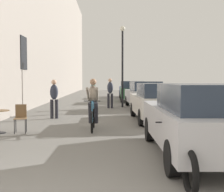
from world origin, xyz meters
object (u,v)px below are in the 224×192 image
object	(u,v)px
parked_car_third	(144,94)
parked_motorcycle	(179,154)
pedestrian_near	(54,97)
parked_car_nearest	(198,119)
parked_car_fourth	(132,91)
street_lamp	(123,56)
parked_car_fifth	(129,89)
pedestrian_far	(110,91)
cafe_chair_far_toward_wall	(21,116)
cyclist_on_bicycle	(93,105)
parked_car_second	(157,101)
pedestrian_mid	(93,94)

from	to	relation	value
parked_car_third	parked_motorcycle	distance (m)	12.43
pedestrian_near	parked_car_nearest	bearing A→B (deg)	-56.04
pedestrian_near	parked_car_fourth	size ratio (longest dim) A/B	0.38
street_lamp	parked_car_fifth	world-z (taller)	street_lamp
parked_car_nearest	parked_car_fourth	size ratio (longest dim) A/B	1.00
parked_car_fourth	pedestrian_far	bearing A→B (deg)	-108.25
cafe_chair_far_toward_wall	street_lamp	world-z (taller)	street_lamp
parked_car_third	pedestrian_far	bearing A→B (deg)	-175.71
parked_car_fifth	parked_motorcycle	world-z (taller)	parked_car_fifth
pedestrian_near	cyclist_on_bicycle	bearing A→B (deg)	-57.31
parked_car_second	street_lamp	bearing A→B (deg)	100.35
pedestrian_near	pedestrian_mid	size ratio (longest dim) A/B	1.01
cafe_chair_far_toward_wall	parked_car_second	xyz separation A→B (m)	(4.76, 2.58, 0.28)
cyclist_on_bicycle	parked_car_nearest	size ratio (longest dim) A/B	0.39
parked_car_third	parked_car_fifth	size ratio (longest dim) A/B	1.03
cyclist_on_bicycle	pedestrian_mid	size ratio (longest dim) A/B	1.06
street_lamp	parked_car_fifth	size ratio (longest dim) A/B	1.12
parked_car_fourth	cyclist_on_bicycle	bearing A→B (deg)	-100.80
pedestrian_near	parked_car_fifth	distance (m)	15.79
cyclist_on_bicycle	parked_car_third	size ratio (longest dim) A/B	0.39
pedestrian_mid	parked_motorcycle	world-z (taller)	pedestrian_mid
pedestrian_near	pedestrian_mid	xyz separation A→B (m)	(1.58, 2.36, -0.01)
parked_car_second	parked_motorcycle	bearing A→B (deg)	-96.67
pedestrian_far	parked_motorcycle	size ratio (longest dim) A/B	0.82
cyclist_on_bicycle	parked_car_nearest	world-z (taller)	cyclist_on_bicycle
pedestrian_far	parked_car_fourth	distance (m)	5.68
street_lamp	parked_car_third	world-z (taller)	street_lamp
cyclist_on_bicycle	parked_car_fifth	xyz separation A→B (m)	(2.56, 17.99, -0.02)
parked_motorcycle	parked_car_second	bearing A→B (deg)	83.33
street_lamp	parked_car_third	xyz separation A→B (m)	(1.26, -0.45, -2.29)
street_lamp	parked_car_third	bearing A→B (deg)	-19.71
cyclist_on_bicycle	street_lamp	world-z (taller)	street_lamp
street_lamp	parked_car_fourth	distance (m)	5.41
cyclist_on_bicycle	parked_motorcycle	size ratio (longest dim) A/B	0.82
parked_car_fifth	parked_motorcycle	distance (m)	22.86
pedestrian_mid	parked_car_fifth	distance (m)	13.11
parked_car_nearest	cyclist_on_bicycle	bearing A→B (deg)	124.95
cyclist_on_bicycle	street_lamp	distance (m)	8.43
pedestrian_far	pedestrian_near	bearing A→B (deg)	-118.39
cafe_chair_far_toward_wall	street_lamp	distance (m)	9.67
cafe_chair_far_toward_wall	street_lamp	bearing A→B (deg)	66.82
cafe_chair_far_toward_wall	parked_car_fifth	size ratio (longest dim) A/B	0.20
pedestrian_mid	parked_car_nearest	size ratio (longest dim) A/B	0.37
pedestrian_mid	parked_car_nearest	bearing A→B (deg)	-72.88
pedestrian_mid	parked_car_fourth	size ratio (longest dim) A/B	0.37
cyclist_on_bicycle	parked_car_third	bearing A→B (deg)	70.48
pedestrian_far	parked_car_nearest	xyz separation A→B (m)	(1.79, -10.89, -0.17)
parked_car_third	parked_car_fifth	xyz separation A→B (m)	(-0.11, 10.46, -0.02)
parked_car_third	parked_car_nearest	bearing A→B (deg)	-91.15
pedestrian_far	parked_car_fourth	world-z (taller)	pedestrian_far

